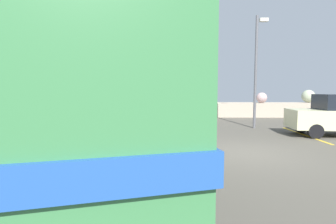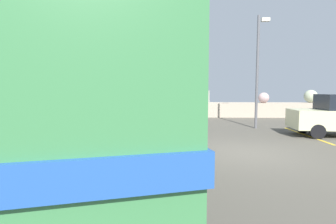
{
  "view_description": "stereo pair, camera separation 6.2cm",
  "coord_description": "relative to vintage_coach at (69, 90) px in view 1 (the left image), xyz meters",
  "views": [
    {
      "loc": [
        -2.25,
        -8.22,
        2.05
      ],
      "look_at": [
        -2.46,
        -1.72,
        1.5
      ],
      "focal_mm": 27.18,
      "sensor_mm": 36.0,
      "label": 1
    },
    {
      "loc": [
        -2.19,
        -8.22,
        2.05
      ],
      "look_at": [
        -2.46,
        -1.72,
        1.5
      ],
      "focal_mm": 27.18,
      "sensor_mm": 36.0,
      "label": 2
    }
  ],
  "objects": [
    {
      "name": "breakwater",
      "position": [
        4.26,
        14.97,
        -1.41
      ],
      "size": [
        31.36,
        2.19,
        2.24
      ],
      "color": "#AFA08C",
      "rests_on": "ground"
    },
    {
      "name": "lamp_post",
      "position": [
        6.44,
        8.78,
        1.33
      ],
      "size": [
        0.8,
        0.69,
        5.95
      ],
      "color": "#5B5B60",
      "rests_on": "ground"
    },
    {
      "name": "vintage_coach",
      "position": [
        0.0,
        0.0,
        0.0
      ],
      "size": [
        4.79,
        8.91,
        3.7
      ],
      "rotation": [
        0.0,
        0.0,
        0.29
      ],
      "color": "black",
      "rests_on": "ground"
    },
    {
      "name": "ground",
      "position": [
        4.39,
        3.18,
        -2.04
      ],
      "size": [
        32.0,
        26.0,
        0.02
      ],
      "color": "#514D43"
    }
  ]
}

